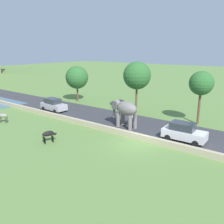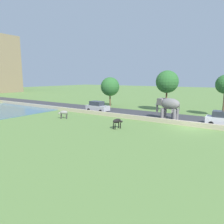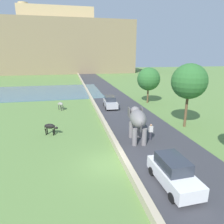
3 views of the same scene
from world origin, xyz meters
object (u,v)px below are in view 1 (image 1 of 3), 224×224
Objects in this scene: elephant at (125,110)px; cow_black at (49,134)px; car_silver at (53,105)px; cow_grey at (2,116)px; person_beside_elephant at (133,118)px; car_white at (184,132)px.

cow_black is at bearing 158.32° from elephant.
cow_grey is at bearing 176.64° from car_silver.
elephant is 2.59× the size of cow_grey.
elephant reaches higher than person_beside_elephant.
person_beside_elephant is 6.62m from car_white.
elephant reaches higher than car_silver.
person_beside_elephant is 9.83m from cow_black.
person_beside_elephant is 0.40× the size of car_white.
cow_grey is (-7.26, 0.43, -0.06)m from car_silver.
car_white is 20.55m from cow_grey.
person_beside_elephant reaches higher than cow_black.
car_silver reaches higher than person_beside_elephant.
car_white reaches higher than person_beside_elephant.
person_beside_elephant is at bearing -10.54° from elephant.
person_beside_elephant reaches higher than cow_grey.
car_silver is 2.97× the size of cow_grey.
person_beside_elephant is (1.26, -0.23, -1.16)m from elephant.
elephant is at bearing -21.68° from cow_black.
elephant is 0.88× the size of car_white.
person_beside_elephant is at bearing -20.24° from cow_black.
elephant is 8.65m from cow_black.
elephant reaches higher than cow_grey.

